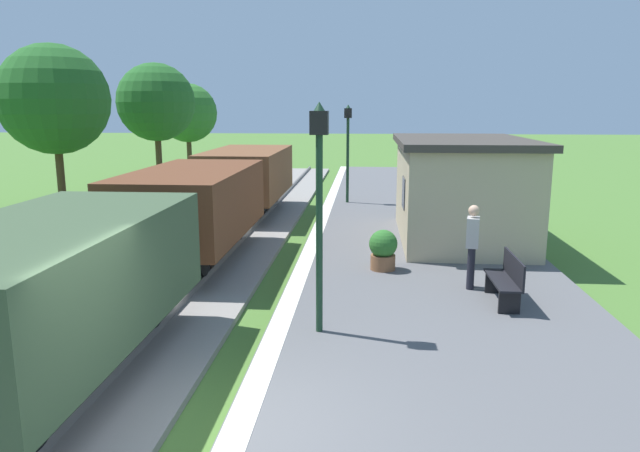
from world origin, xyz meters
name	(u,v)px	position (x,y,z in m)	size (l,w,h in m)	color
ground_plane	(203,449)	(0.00, 0.00, 0.00)	(160.00, 160.00, 0.00)	#47702D
platform_slab	(486,452)	(3.20, 0.00, 0.12)	(6.00, 60.00, 0.25)	#565659
platform_edge_stripe	(237,431)	(0.40, 0.00, 0.25)	(0.36, 60.00, 0.01)	silver
track_ballast	(4,435)	(-2.40, 0.00, 0.06)	(3.80, 60.00, 0.12)	gray
rail_near	(62,428)	(-1.68, 0.00, 0.19)	(0.07, 60.00, 0.14)	slate
freight_train	(193,210)	(-2.40, 7.87, 1.40)	(2.50, 19.40, 2.12)	#384C33
station_hut	(460,189)	(4.40, 10.32, 1.65)	(3.50, 5.80, 2.78)	tan
bench_near_hut	(507,279)	(4.46, 4.79, 0.72)	(0.42, 1.50, 0.91)	black
bench_down_platform	(439,194)	(4.46, 15.52, 0.72)	(0.42, 1.50, 0.91)	black
person_waiting	(472,243)	(3.96, 5.68, 1.18)	(0.31, 0.42, 1.71)	black
potted_planter	(383,249)	(2.22, 6.92, 0.72)	(0.64, 0.64, 0.92)	brown
lamp_post_near	(319,177)	(1.09, 3.11, 2.80)	(0.28, 0.28, 3.70)	#193823
lamp_post_far	(348,135)	(1.09, 16.36, 2.80)	(0.28, 0.28, 3.70)	#193823
tree_trackside_far	(54,100)	(-9.25, 14.39, 4.11)	(3.88, 3.88, 6.06)	#4C3823
tree_field_left	(156,103)	(-7.73, 20.40, 4.05)	(3.50, 3.50, 5.81)	#4C3823
tree_field_distant	(188,113)	(-8.48, 27.52, 3.50)	(3.34, 3.34, 5.18)	#4C3823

